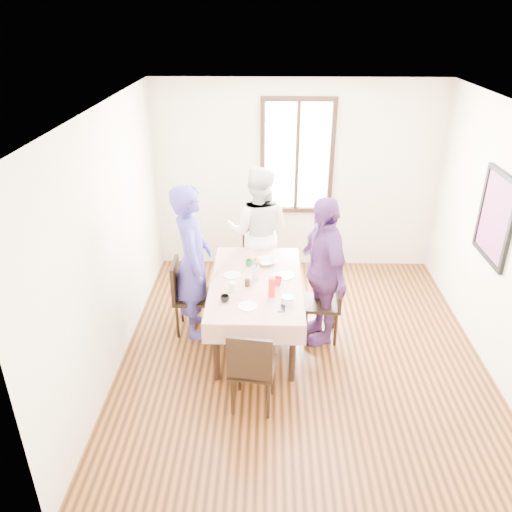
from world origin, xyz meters
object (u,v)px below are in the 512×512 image
object	(u,v)px
person_left	(192,262)
person_far	(258,232)
chair_left	(193,297)
person_right	(322,271)
chair_near	(253,366)
chair_right	(321,303)
chair_far	(258,261)
dining_table	(256,310)

from	to	relation	value
person_left	person_far	size ratio (longest dim) A/B	1.04
person_left	chair_left	bearing A→B (deg)	81.29
chair_left	person_right	xyz separation A→B (m)	(1.48, -0.10, 0.42)
chair_left	person_far	distance (m)	1.28
chair_near	person_right	distance (m)	1.44
chair_left	person_right	world-z (taller)	person_right
chair_right	person_right	distance (m)	0.42
chair_left	chair_far	size ratio (longest dim) A/B	1.00
chair_right	chair_far	xyz separation A→B (m)	(-0.75, 1.06, 0.00)
chair_right	chair_near	distance (m)	1.38
dining_table	person_right	size ratio (longest dim) A/B	0.93
person_right	person_left	bearing A→B (deg)	-111.84
chair_near	person_left	world-z (taller)	person_left
dining_table	chair_right	size ratio (longest dim) A/B	1.78
chair_left	chair_near	xyz separation A→B (m)	(0.75, -1.26, 0.00)
chair_near	person_left	xyz separation A→B (m)	(-0.73, 1.26, 0.46)
person_left	dining_table	bearing A→B (deg)	-110.44
person_left	person_far	xyz separation A→B (m)	(0.73, 0.94, -0.04)
dining_table	person_right	bearing A→B (deg)	3.96
chair_far	person_right	size ratio (longest dim) A/B	0.52
chair_left	chair_far	bearing A→B (deg)	141.19
chair_left	person_left	world-z (taller)	person_left
chair_near	chair_left	bearing A→B (deg)	128.83
dining_table	person_left	distance (m)	0.92
chair_right	person_right	xyz separation A→B (m)	(-0.02, 0.00, 0.42)
dining_table	chair_right	bearing A→B (deg)	3.85
dining_table	chair_near	size ratio (longest dim) A/B	1.78
chair_left	chair_right	world-z (taller)	same
dining_table	chair_left	distance (m)	0.77
dining_table	chair_right	xyz separation A→B (m)	(0.75, 0.05, 0.08)
chair_left	chair_near	bearing A→B (deg)	29.90
chair_far	person_far	distance (m)	0.43
chair_right	chair_near	size ratio (longest dim) A/B	1.00
chair_left	person_left	size ratio (longest dim) A/B	0.50
chair_near	person_left	size ratio (longest dim) A/B	0.50
dining_table	person_far	distance (m)	1.20
chair_right	person_left	xyz separation A→B (m)	(-1.48, 0.10, 0.46)
chair_right	person_left	world-z (taller)	person_left
person_left	chair_near	bearing A→B (deg)	-158.68
chair_right	person_far	bearing A→B (deg)	38.81
person_far	chair_near	bearing A→B (deg)	96.32
chair_near	person_right	xyz separation A→B (m)	(0.73, 1.16, 0.42)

